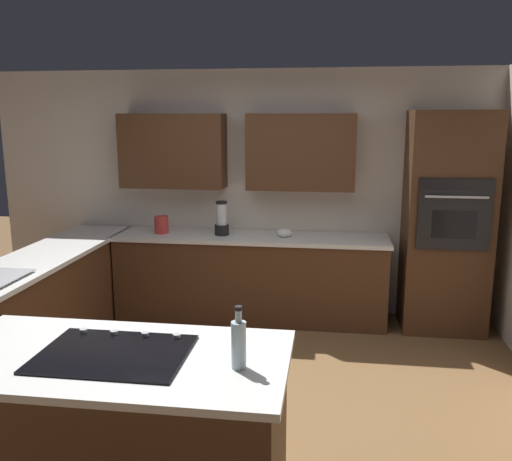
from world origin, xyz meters
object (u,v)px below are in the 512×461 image
Objects in this scene: cooktop at (114,353)px; second_bottle at (239,343)px; blender at (222,221)px; mixing_bowl at (284,233)px; wall_oven at (446,223)px; kettle at (161,225)px.

second_bottle reaches higher than cooktop.
second_bottle is at bearing 174.60° from cooktop.
second_bottle is (-0.69, 3.00, -0.02)m from blender.
mixing_bowl is 3.00m from second_bottle.
mixing_bowl is (-0.65, 0.00, -0.11)m from blender.
kettle is at bearing 0.25° from wall_oven.
kettle is at bearing 0.00° from mixing_bowl.
wall_oven is at bearing -126.99° from cooktop.
cooktop is 3.02m from kettle.
wall_oven is 2.90m from kettle.
cooktop is at bearing 53.01° from wall_oven.
second_bottle reaches higher than kettle.
second_bottle is at bearing 114.09° from kettle.
cooktop is 2.14× the size of blender.
cooktop is 4.13× the size of kettle.
cooktop is 0.68m from second_bottle.
cooktop is 4.72× the size of mixing_bowl.
wall_oven is at bearing -179.75° from kettle.
wall_oven is 2.85× the size of cooktop.
second_bottle is (-1.34, 3.00, 0.04)m from kettle.
blender is at bearing -89.46° from cooktop.
cooktop is 2.94m from blender.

